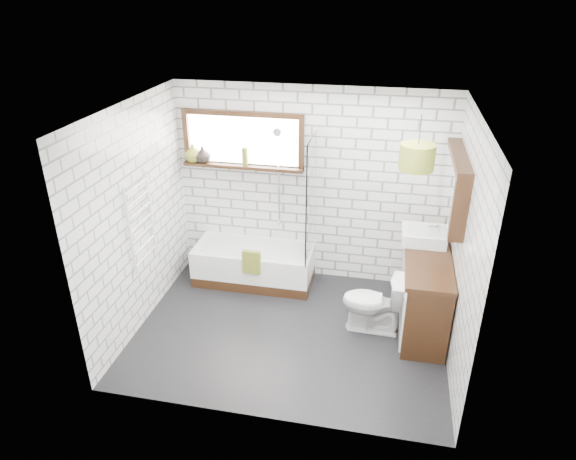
% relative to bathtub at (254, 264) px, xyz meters
% --- Properties ---
extents(floor, '(3.40, 2.60, 0.01)m').
position_rel_bathtub_xyz_m(floor, '(0.67, -0.97, -0.25)').
color(floor, black).
rests_on(floor, ground).
extents(ceiling, '(3.40, 2.60, 0.01)m').
position_rel_bathtub_xyz_m(ceiling, '(0.67, -0.97, 2.26)').
color(ceiling, white).
rests_on(ceiling, ground).
extents(wall_back, '(3.40, 0.01, 2.50)m').
position_rel_bathtub_xyz_m(wall_back, '(0.67, 0.34, 1.01)').
color(wall_back, white).
rests_on(wall_back, ground).
extents(wall_front, '(3.40, 0.01, 2.50)m').
position_rel_bathtub_xyz_m(wall_front, '(0.67, -2.27, 1.01)').
color(wall_front, white).
rests_on(wall_front, ground).
extents(wall_left, '(0.01, 2.60, 2.50)m').
position_rel_bathtub_xyz_m(wall_left, '(-1.03, -0.97, 1.01)').
color(wall_left, white).
rests_on(wall_left, ground).
extents(wall_right, '(0.01, 2.60, 2.50)m').
position_rel_bathtub_xyz_m(wall_right, '(2.38, -0.97, 1.01)').
color(wall_right, white).
rests_on(wall_right, ground).
extents(window, '(1.52, 0.16, 0.68)m').
position_rel_bathtub_xyz_m(window, '(-0.18, 0.29, 1.56)').
color(window, black).
rests_on(window, wall_back).
extents(towel_radiator, '(0.06, 0.52, 1.00)m').
position_rel_bathtub_xyz_m(towel_radiator, '(-0.99, -0.97, 0.96)').
color(towel_radiator, white).
rests_on(towel_radiator, wall_left).
extents(mirror_cabinet, '(0.16, 1.20, 0.70)m').
position_rel_bathtub_xyz_m(mirror_cabinet, '(2.29, -0.37, 1.41)').
color(mirror_cabinet, black).
rests_on(mirror_cabinet, wall_right).
extents(shower_riser, '(0.02, 0.02, 1.30)m').
position_rel_bathtub_xyz_m(shower_riser, '(0.27, 0.29, 1.11)').
color(shower_riser, silver).
rests_on(shower_riser, wall_back).
extents(bathtub, '(1.51, 0.67, 0.49)m').
position_rel_bathtub_xyz_m(bathtub, '(0.00, 0.00, 0.00)').
color(bathtub, white).
rests_on(bathtub, floor).
extents(shower_screen, '(0.02, 0.72, 1.50)m').
position_rel_bathtub_xyz_m(shower_screen, '(0.74, 0.00, 0.99)').
color(shower_screen, white).
rests_on(shower_screen, bathtub).
extents(towel_green, '(0.22, 0.06, 0.30)m').
position_rel_bathtub_xyz_m(towel_green, '(0.07, -0.33, 0.22)').
color(towel_green, olive).
rests_on(towel_green, bathtub).
extents(towel_beige, '(0.22, 0.05, 0.28)m').
position_rel_bathtub_xyz_m(towel_beige, '(0.07, -0.33, 0.22)').
color(towel_beige, tan).
rests_on(towel_beige, bathtub).
extents(vanity, '(0.50, 1.55, 0.88)m').
position_rel_bathtub_xyz_m(vanity, '(2.13, -0.45, 0.20)').
color(vanity, black).
rests_on(vanity, floor).
extents(basin, '(0.49, 0.43, 0.14)m').
position_rel_bathtub_xyz_m(basin, '(2.07, -0.17, 0.71)').
color(basin, white).
rests_on(basin, vanity).
extents(tap, '(0.04, 0.04, 0.16)m').
position_rel_bathtub_xyz_m(tap, '(2.23, -0.17, 0.77)').
color(tap, silver).
rests_on(tap, vanity).
extents(toilet, '(0.41, 0.70, 0.70)m').
position_rel_bathtub_xyz_m(toilet, '(1.58, -0.74, 0.11)').
color(toilet, white).
rests_on(toilet, floor).
extents(vase_olive, '(0.25, 0.25, 0.23)m').
position_rel_bathtub_xyz_m(vase_olive, '(-0.82, 0.26, 1.35)').
color(vase_olive, olive).
rests_on(vase_olive, window).
extents(vase_dark, '(0.22, 0.22, 0.20)m').
position_rel_bathtub_xyz_m(vase_dark, '(-0.70, 0.26, 1.34)').
color(vase_dark, black).
rests_on(vase_dark, window).
extents(bottle, '(0.09, 0.09, 0.22)m').
position_rel_bathtub_xyz_m(bottle, '(-0.15, 0.26, 1.35)').
color(bottle, olive).
rests_on(bottle, window).
extents(pendant, '(0.33, 0.33, 0.24)m').
position_rel_bathtub_xyz_m(pendant, '(1.85, -0.86, 1.86)').
color(pendant, olive).
rests_on(pendant, ceiling).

